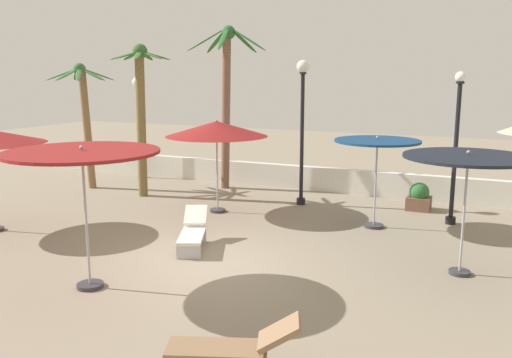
{
  "coord_description": "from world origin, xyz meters",
  "views": [
    {
      "loc": [
        5.74,
        -9.63,
        4.1
      ],
      "look_at": [
        0.0,
        2.96,
        1.4
      ],
      "focal_mm": 37.73,
      "sensor_mm": 36.0,
      "label": 1
    }
  ],
  "objects_px": {
    "lamp_post_2": "(302,113)",
    "lounge_chair_1": "(234,346)",
    "patio_umbrella_1": "(468,162)",
    "patio_umbrella_2": "(82,159)",
    "patio_umbrella_3": "(377,147)",
    "palm_tree_1": "(141,103)",
    "lamp_post_0": "(456,144)",
    "palm_tree_0": "(227,90)",
    "lamp_post_1": "(139,110)",
    "patio_umbrella_0": "(217,129)",
    "planter": "(419,197)",
    "lounge_chair_0": "(193,231)",
    "palm_tree_2": "(84,108)"
  },
  "relations": [
    {
      "from": "patio_umbrella_0",
      "to": "lamp_post_1",
      "type": "height_order",
      "value": "lamp_post_1"
    },
    {
      "from": "patio_umbrella_1",
      "to": "lounge_chair_0",
      "type": "xyz_separation_m",
      "value": [
        -6.0,
        -0.75,
        -1.97
      ]
    },
    {
      "from": "patio_umbrella_0",
      "to": "lamp_post_2",
      "type": "bearing_deg",
      "value": 44.59
    },
    {
      "from": "patio_umbrella_0",
      "to": "palm_tree_1",
      "type": "distance_m",
      "value": 3.5
    },
    {
      "from": "patio_umbrella_2",
      "to": "lamp_post_1",
      "type": "relative_size",
      "value": 0.72
    },
    {
      "from": "palm_tree_2",
      "to": "planter",
      "type": "xyz_separation_m",
      "value": [
        11.55,
        1.62,
        -2.54
      ]
    },
    {
      "from": "patio_umbrella_1",
      "to": "patio_umbrella_2",
      "type": "xyz_separation_m",
      "value": [
        -6.53,
        -3.75,
        0.18
      ]
    },
    {
      "from": "patio_umbrella_1",
      "to": "planter",
      "type": "relative_size",
      "value": 3.07
    },
    {
      "from": "palm_tree_1",
      "to": "lamp_post_0",
      "type": "distance_m",
      "value": 9.94
    },
    {
      "from": "palm_tree_1",
      "to": "patio_umbrella_0",
      "type": "bearing_deg",
      "value": -14.56
    },
    {
      "from": "lamp_post_0",
      "to": "planter",
      "type": "distance_m",
      "value": 2.49
    },
    {
      "from": "lamp_post_0",
      "to": "lamp_post_1",
      "type": "xyz_separation_m",
      "value": [
        -11.99,
        2.06,
        0.49
      ]
    },
    {
      "from": "patio_umbrella_3",
      "to": "patio_umbrella_2",
      "type": "bearing_deg",
      "value": -122.38
    },
    {
      "from": "palm_tree_0",
      "to": "palm_tree_1",
      "type": "relative_size",
      "value": 1.14
    },
    {
      "from": "patio_umbrella_2",
      "to": "lounge_chair_0",
      "type": "bearing_deg",
      "value": 79.95
    },
    {
      "from": "lamp_post_2",
      "to": "lounge_chair_1",
      "type": "bearing_deg",
      "value": -75.48
    },
    {
      "from": "lamp_post_2",
      "to": "planter",
      "type": "distance_m",
      "value": 4.43
    },
    {
      "from": "patio_umbrella_2",
      "to": "patio_umbrella_3",
      "type": "distance_m",
      "value": 7.72
    },
    {
      "from": "patio_umbrella_1",
      "to": "palm_tree_1",
      "type": "relative_size",
      "value": 0.51
    },
    {
      "from": "palm_tree_0",
      "to": "lamp_post_2",
      "type": "distance_m",
      "value": 3.58
    },
    {
      "from": "patio_umbrella_0",
      "to": "lamp_post_1",
      "type": "relative_size",
      "value": 0.76
    },
    {
      "from": "patio_umbrella_0",
      "to": "lounge_chair_1",
      "type": "distance_m",
      "value": 9.26
    },
    {
      "from": "palm_tree_1",
      "to": "lamp_post_0",
      "type": "xyz_separation_m",
      "value": [
        9.88,
        0.65,
        -0.9
      ]
    },
    {
      "from": "lamp_post_1",
      "to": "lounge_chair_1",
      "type": "bearing_deg",
      "value": -48.87
    },
    {
      "from": "patio_umbrella_1",
      "to": "lamp_post_1",
      "type": "bearing_deg",
      "value": 154.21
    },
    {
      "from": "patio_umbrella_2",
      "to": "planter",
      "type": "height_order",
      "value": "patio_umbrella_2"
    },
    {
      "from": "lamp_post_0",
      "to": "lamp_post_1",
      "type": "height_order",
      "value": "lamp_post_0"
    },
    {
      "from": "patio_umbrella_2",
      "to": "lamp_post_0",
      "type": "xyz_separation_m",
      "value": [
        6.0,
        7.74,
        -0.31
      ]
    },
    {
      "from": "patio_umbrella_3",
      "to": "palm_tree_1",
      "type": "distance_m",
      "value": 8.09
    },
    {
      "from": "lounge_chair_1",
      "to": "patio_umbrella_2",
      "type": "bearing_deg",
      "value": 158.25
    },
    {
      "from": "patio_umbrella_2",
      "to": "palm_tree_2",
      "type": "relative_size",
      "value": 0.64
    },
    {
      "from": "patio_umbrella_0",
      "to": "patio_umbrella_1",
      "type": "height_order",
      "value": "patio_umbrella_0"
    },
    {
      "from": "lamp_post_0",
      "to": "planter",
      "type": "xyz_separation_m",
      "value": [
        -1.04,
        1.29,
        -1.86
      ]
    },
    {
      "from": "patio_umbrella_2",
      "to": "patio_umbrella_3",
      "type": "xyz_separation_m",
      "value": [
        4.13,
        6.52,
        -0.36
      ]
    },
    {
      "from": "patio_umbrella_2",
      "to": "lounge_chair_1",
      "type": "height_order",
      "value": "patio_umbrella_2"
    },
    {
      "from": "patio_umbrella_3",
      "to": "lamp_post_0",
      "type": "distance_m",
      "value": 2.24
    },
    {
      "from": "lamp_post_2",
      "to": "lamp_post_0",
      "type": "bearing_deg",
      "value": -5.45
    },
    {
      "from": "palm_tree_2",
      "to": "lounge_chair_1",
      "type": "height_order",
      "value": "palm_tree_2"
    },
    {
      "from": "palm_tree_2",
      "to": "lamp_post_2",
      "type": "distance_m",
      "value": 8.05
    },
    {
      "from": "lamp_post_1",
      "to": "patio_umbrella_1",
      "type": "bearing_deg",
      "value": -25.79
    },
    {
      "from": "palm_tree_1",
      "to": "lamp_post_1",
      "type": "height_order",
      "value": "palm_tree_1"
    },
    {
      "from": "planter",
      "to": "lamp_post_0",
      "type": "bearing_deg",
      "value": -51.03
    },
    {
      "from": "lamp_post_0",
      "to": "planter",
      "type": "relative_size",
      "value": 4.91
    },
    {
      "from": "patio_umbrella_3",
      "to": "palm_tree_2",
      "type": "distance_m",
      "value": 10.78
    },
    {
      "from": "lamp_post_2",
      "to": "lounge_chair_0",
      "type": "relative_size",
      "value": 2.35
    },
    {
      "from": "lounge_chair_0",
      "to": "planter",
      "type": "relative_size",
      "value": 2.27
    },
    {
      "from": "lamp_post_1",
      "to": "lamp_post_2",
      "type": "relative_size",
      "value": 0.88
    },
    {
      "from": "palm_tree_1",
      "to": "lamp_post_0",
      "type": "relative_size",
      "value": 1.22
    },
    {
      "from": "patio_umbrella_1",
      "to": "lounge_chair_1",
      "type": "relative_size",
      "value": 1.35
    },
    {
      "from": "palm_tree_0",
      "to": "lounge_chair_1",
      "type": "xyz_separation_m",
      "value": [
        5.83,
        -11.0,
        -3.13
      ]
    }
  ]
}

